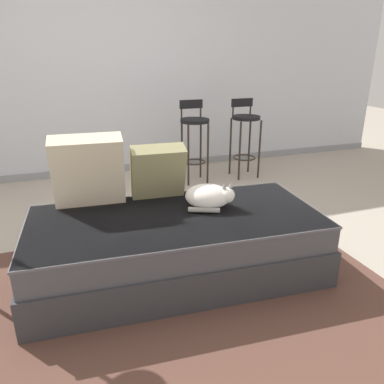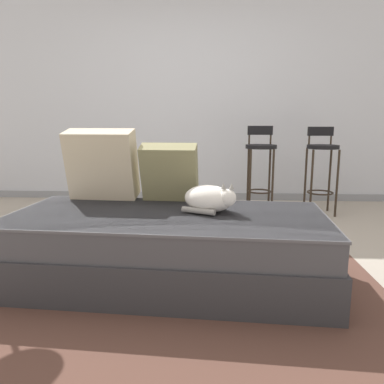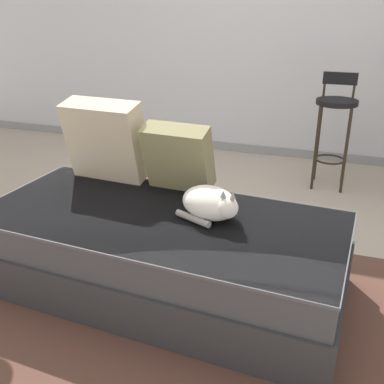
% 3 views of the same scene
% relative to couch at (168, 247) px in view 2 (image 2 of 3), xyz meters
% --- Properties ---
extents(ground_plane, '(16.00, 16.00, 0.00)m').
position_rel_couch_xyz_m(ground_plane, '(0.00, 0.40, -0.23)').
color(ground_plane, '#A89E8E').
rests_on(ground_plane, ground).
extents(wall_back_panel, '(8.00, 0.10, 2.60)m').
position_rel_couch_xyz_m(wall_back_panel, '(0.00, 2.65, 1.07)').
color(wall_back_panel, silver).
rests_on(wall_back_panel, ground).
extents(wall_baseboard_trim, '(8.00, 0.02, 0.09)m').
position_rel_couch_xyz_m(wall_baseboard_trim, '(0.00, 2.60, -0.18)').
color(wall_baseboard_trim, gray).
rests_on(wall_baseboard_trim, ground).
extents(area_rug, '(2.69, 2.04, 0.01)m').
position_rel_couch_xyz_m(area_rug, '(0.00, -0.30, -0.22)').
color(area_rug, brown).
rests_on(area_rug, ground).
extents(couch, '(2.05, 1.06, 0.45)m').
position_rel_couch_xyz_m(couch, '(0.00, 0.00, 0.00)').
color(couch, '#353539').
rests_on(couch, ground).
extents(throw_pillow_corner, '(0.51, 0.31, 0.52)m').
position_rel_couch_xyz_m(throw_pillow_corner, '(-0.52, 0.40, 0.48)').
color(throw_pillow_corner, beige).
rests_on(throw_pillow_corner, couch).
extents(throw_pillow_middle, '(0.41, 0.28, 0.42)m').
position_rel_couch_xyz_m(throw_pillow_middle, '(-0.03, 0.37, 0.43)').
color(throw_pillow_middle, '#847F56').
rests_on(throw_pillow_middle, couch).
extents(cat, '(0.39, 0.35, 0.20)m').
position_rel_couch_xyz_m(cat, '(0.27, 0.06, 0.31)').
color(cat, white).
rests_on(cat, couch).
extents(bar_stool_near_window, '(0.34, 0.34, 0.97)m').
position_rel_couch_xyz_m(bar_stool_near_window, '(0.81, 1.90, 0.39)').
color(bar_stool_near_window, '#2D2319').
rests_on(bar_stool_near_window, ground).
extents(bar_stool_by_doorway, '(0.34, 0.34, 0.96)m').
position_rel_couch_xyz_m(bar_stool_by_doorway, '(1.48, 1.90, 0.38)').
color(bar_stool_by_doorway, '#2D2319').
rests_on(bar_stool_by_doorway, ground).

